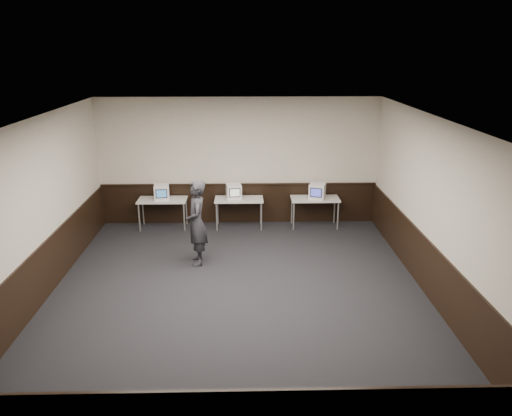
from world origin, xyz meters
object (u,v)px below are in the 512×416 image
Objects in this scene: desk_left at (163,202)px; emac_right at (317,191)px; desk_center at (239,201)px; emac_left at (162,192)px; desk_right at (315,201)px; person at (197,223)px; emac_center at (234,191)px.

desk_left is 3.85m from emac_right.
desk_center is 2.77× the size of emac_left.
desk_left is 1.00× the size of desk_right.
emac_left is 0.87× the size of emac_right.
desk_left is at bearing 180.00° from desk_center.
desk_center is 1.90m from desk_right.
desk_center is at bearing -164.56° from emac_right.
emac_right is at bearing -48.46° from desk_right.
person is at bearing -125.80° from emac_right.
person is at bearing -64.34° from desk_left.
desk_center is at bearing -7.00° from emac_left.
desk_left and desk_right have the same top height.
emac_left is 1.78m from emac_center.
emac_left is at bearing -179.43° from desk_center.
emac_center is 0.87× the size of emac_right.
desk_center and desk_right have the same top height.
desk_center is at bearing -19.20° from emac_center.
desk_right is 2.43× the size of emac_right.
emac_center is (1.78, 0.04, -0.00)m from emac_left.
desk_left is at bearing 172.65° from emac_center.
emac_center reaches higher than desk_right.
person is (-0.73, -2.21, -0.04)m from emac_center.
desk_left is 0.25m from emac_left.
desk_right is 3.52m from person.
emac_right is (2.07, -0.07, 0.01)m from emac_center.
person reaches higher than desk_right.
emac_right is at bearing -8.01° from emac_left.
person reaches higher than emac_left.
person is at bearing -71.66° from emac_left.
desk_right is 0.67× the size of person.
desk_right is at bearing 0.00° from desk_center.
emac_left is 0.24× the size of person.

